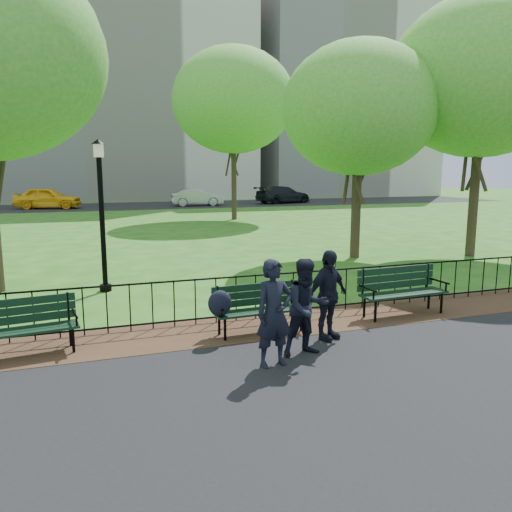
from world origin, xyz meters
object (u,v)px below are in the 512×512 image
object	(u,v)px
lamppost	(102,210)
person_mid	(307,307)
park_bench_right_a	(401,286)
person_left	(274,313)
sedan_dark	(283,195)
park_bench_main	(240,303)
person_right	(328,295)
taxi	(48,198)
sedan_silver	(197,197)
tree_mid_e	(483,77)
tree_near_e	(359,109)
tree_far_e	(233,101)
park_bench_left_a	(19,321)

from	to	relation	value
lamppost	person_mid	world-z (taller)	lamppost
park_bench_right_a	person_left	bearing A→B (deg)	-156.59
person_left	sedan_dark	bearing A→B (deg)	59.78
park_bench_main	person_mid	distance (m)	1.43
person_mid	person_right	size ratio (longest dim) A/B	0.99
person_right	taxi	bearing A→B (deg)	78.24
person_left	sedan_silver	distance (m)	34.22
tree_mid_e	tree_near_e	bearing A→B (deg)	165.82
park_bench_right_a	tree_mid_e	distance (m)	9.86
tree_far_e	sedan_silver	size ratio (longest dim) A/B	2.33
tree_near_e	sedan_dark	bearing A→B (deg)	72.77
tree_mid_e	taxi	distance (m)	31.62
park_bench_right_a	person_mid	xyz separation A→B (m)	(-2.75, -1.44, 0.18)
lamppost	person_left	distance (m)	6.23
tree_near_e	tree_mid_e	xyz separation A→B (m)	(3.92, -0.99, 1.04)
tree_far_e	sedan_silver	world-z (taller)	tree_far_e
park_bench_right_a	sedan_dark	xyz separation A→B (m)	(10.83, 32.85, 0.16)
tree_near_e	person_left	bearing A→B (deg)	-127.02
park_bench_left_a	person_left	bearing A→B (deg)	-33.10
park_bench_main	park_bench_right_a	size ratio (longest dim) A/B	0.98
person_right	park_bench_right_a	bearing A→B (deg)	0.10
park_bench_main	taxi	size ratio (longest dim) A/B	0.39
taxi	tree_far_e	bearing A→B (deg)	-125.78
tree_near_e	person_mid	bearing A→B (deg)	-124.77
tree_mid_e	person_left	distance (m)	13.08
tree_far_e	tree_mid_e	bearing A→B (deg)	-75.13
park_bench_main	tree_mid_e	xyz separation A→B (m)	(9.94, 5.44, 5.27)
person_mid	sedan_silver	world-z (taller)	person_mid
person_mid	sedan_silver	bearing A→B (deg)	76.62
park_bench_left_a	sedan_silver	xyz separation A→B (m)	(9.86, 31.94, 0.15)
taxi	sedan_dark	size ratio (longest dim) A/B	0.93
park_bench_left_a	person_right	xyz separation A→B (m)	(4.93, -0.89, 0.23)
tree_far_e	sedan_dark	xyz separation A→B (m)	(8.31, 12.67, -6.08)
park_bench_right_a	taxi	xyz separation A→B (m)	(-8.47, 32.62, 0.23)
tree_near_e	lamppost	bearing A→B (deg)	-164.99
park_bench_left_a	tree_far_e	world-z (taller)	tree_far_e
tree_mid_e	person_right	xyz separation A→B (m)	(-8.58, -6.10, -5.08)
taxi	sedan_silver	world-z (taller)	taxi
taxi	sedan_dark	distance (m)	19.30
park_bench_left_a	sedan_dark	size ratio (longest dim) A/B	0.35
park_bench_left_a	tree_near_e	xyz separation A→B (m)	(9.59, 6.21, 4.27)
person_left	sedan_silver	size ratio (longest dim) A/B	0.38
person_left	lamppost	bearing A→B (deg)	102.90
tree_far_e	person_mid	xyz separation A→B (m)	(-5.26, -21.61, -6.05)
lamppost	tree_mid_e	distance (m)	12.72
park_bench_right_a	person_mid	world-z (taller)	person_mid
park_bench_right_a	taxi	size ratio (longest dim) A/B	0.39
tree_mid_e	park_bench_main	bearing A→B (deg)	-151.31
park_bench_left_a	taxi	xyz separation A→B (m)	(-1.45, 32.61, 0.26)
park_bench_main	sedan_dark	world-z (taller)	sedan_dark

